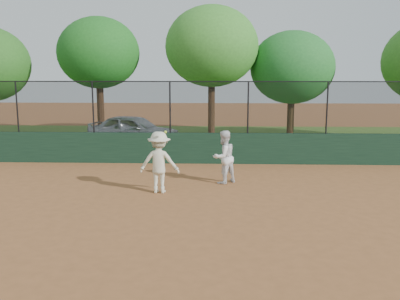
{
  "coord_description": "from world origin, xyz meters",
  "views": [
    {
      "loc": [
        1.3,
        -11.12,
        3.55
      ],
      "look_at": [
        0.8,
        2.2,
        1.2
      ],
      "focal_mm": 40.0,
      "sensor_mm": 36.0,
      "label": 1
    }
  ],
  "objects_px": {
    "tree_3": "(292,68)",
    "parked_car": "(134,130)",
    "tree_2": "(212,47)",
    "player_main": "(159,162)",
    "player_second": "(224,157)",
    "tree_1": "(99,53)"
  },
  "relations": [
    {
      "from": "tree_1",
      "to": "parked_car",
      "type": "bearing_deg",
      "value": -40.13
    },
    {
      "from": "tree_1",
      "to": "tree_2",
      "type": "xyz_separation_m",
      "value": [
        5.75,
        -0.12,
        0.3
      ]
    },
    {
      "from": "parked_car",
      "to": "tree_2",
      "type": "xyz_separation_m",
      "value": [
        3.73,
        1.58,
        4.02
      ]
    },
    {
      "from": "player_second",
      "to": "tree_3",
      "type": "relative_size",
      "value": 0.3
    },
    {
      "from": "tree_3",
      "to": "player_main",
      "type": "bearing_deg",
      "value": -117.62
    },
    {
      "from": "parked_car",
      "to": "tree_2",
      "type": "height_order",
      "value": "tree_2"
    },
    {
      "from": "parked_car",
      "to": "tree_2",
      "type": "bearing_deg",
      "value": -52.52
    },
    {
      "from": "player_second",
      "to": "tree_2",
      "type": "xyz_separation_m",
      "value": [
        -0.5,
        8.74,
        3.92
      ]
    },
    {
      "from": "player_main",
      "to": "tree_2",
      "type": "distance_m",
      "value": 10.77
    },
    {
      "from": "parked_car",
      "to": "player_main",
      "type": "distance_m",
      "value": 8.68
    },
    {
      "from": "parked_car",
      "to": "tree_1",
      "type": "xyz_separation_m",
      "value": [
        -2.02,
        1.7,
        3.72
      ]
    },
    {
      "from": "player_second",
      "to": "player_main",
      "type": "relative_size",
      "value": 0.89
    },
    {
      "from": "tree_2",
      "to": "player_second",
      "type": "bearing_deg",
      "value": -86.71
    },
    {
      "from": "parked_car",
      "to": "player_main",
      "type": "height_order",
      "value": "player_main"
    },
    {
      "from": "tree_3",
      "to": "parked_car",
      "type": "bearing_deg",
      "value": -164.09
    },
    {
      "from": "player_main",
      "to": "tree_3",
      "type": "height_order",
      "value": "tree_3"
    },
    {
      "from": "tree_2",
      "to": "player_main",
      "type": "bearing_deg",
      "value": -98.09
    },
    {
      "from": "tree_2",
      "to": "tree_3",
      "type": "xyz_separation_m",
      "value": [
        4.14,
        0.66,
        -1.03
      ]
    },
    {
      "from": "player_main",
      "to": "tree_3",
      "type": "relative_size",
      "value": 0.34
    },
    {
      "from": "tree_2",
      "to": "tree_1",
      "type": "bearing_deg",
      "value": 178.8
    },
    {
      "from": "player_main",
      "to": "parked_car",
      "type": "bearing_deg",
      "value": 105.47
    },
    {
      "from": "tree_2",
      "to": "parked_car",
      "type": "bearing_deg",
      "value": -156.99
    }
  ]
}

